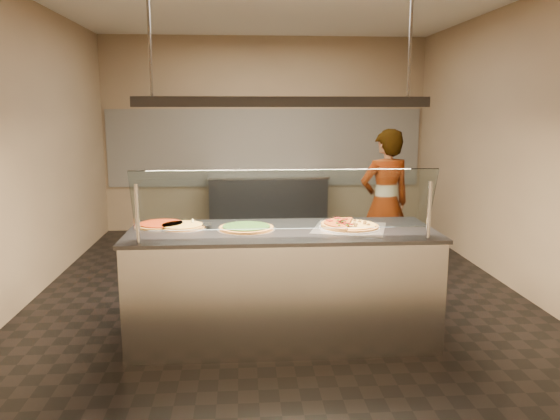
{
  "coord_description": "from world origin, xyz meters",
  "views": [
    {
      "loc": [
        -0.37,
        -5.62,
        1.89
      ],
      "look_at": [
        -0.04,
        -0.9,
        1.02
      ],
      "focal_mm": 35.0,
      "sensor_mm": 36.0,
      "label": 1
    }
  ],
  "objects": [
    {
      "name": "prep_table",
      "position": [
        0.01,
        2.55,
        0.47
      ],
      "size": [
        1.77,
        0.74,
        0.93
      ],
      "color": "#39393E",
      "rests_on": "ground"
    },
    {
      "name": "pizza_spinach",
      "position": [
        -0.34,
        -1.28,
        0.95
      ],
      "size": [
        0.47,
        0.47,
        0.03
      ],
      "color": "silver",
      "rests_on": "serving_counter"
    },
    {
      "name": "perforated_tray",
      "position": [
        0.5,
        -1.29,
        0.94
      ],
      "size": [
        0.71,
        0.71,
        0.01
      ],
      "color": "silver",
      "rests_on": "serving_counter"
    },
    {
      "name": "worker",
      "position": [
        1.25,
        0.39,
        0.84
      ],
      "size": [
        0.69,
        0.54,
        1.68
      ],
      "primitive_type": "imported",
      "rotation": [
        0.0,
        0.0,
        3.39
      ],
      "color": "#3D3946",
      "rests_on": "ground"
    },
    {
      "name": "half_pizza_pepperoni",
      "position": [
        0.39,
        -1.29,
        0.96
      ],
      "size": [
        0.36,
        0.52,
        0.05
      ],
      "color": "brown",
      "rests_on": "perforated_tray"
    },
    {
      "name": "tile_band",
      "position": [
        0.0,
        2.98,
        1.3
      ],
      "size": [
        4.9,
        0.02,
        1.2
      ],
      "primitive_type": "cube",
      "color": "silver",
      "rests_on": "wall_back"
    },
    {
      "name": "wall_right",
      "position": [
        2.51,
        0.0,
        1.5
      ],
      "size": [
        0.02,
        6.0,
        3.0
      ],
      "primitive_type": "cube",
      "color": "tan",
      "rests_on": "ground"
    },
    {
      "name": "half_pizza_sausage",
      "position": [
        0.62,
        -1.29,
        0.96
      ],
      "size": [
        0.36,
        0.52,
        0.04
      ],
      "color": "brown",
      "rests_on": "perforated_tray"
    },
    {
      "name": "lamp_rod_right",
      "position": [
        0.95,
        -1.3,
        2.5
      ],
      "size": [
        0.02,
        0.02,
        1.01
      ],
      "primitive_type": "cylinder",
      "color": "#B7B7BC",
      "rests_on": "ceiling"
    },
    {
      "name": "pizza_cheese",
      "position": [
        -0.87,
        -1.17,
        0.94
      ],
      "size": [
        0.41,
        0.41,
        0.03
      ],
      "color": "silver",
      "rests_on": "serving_counter"
    },
    {
      "name": "ground",
      "position": [
        0.0,
        0.0,
        -0.01
      ],
      "size": [
        5.0,
        6.0,
        0.02
      ],
      "primitive_type": "cube",
      "color": "black",
      "rests_on": "ground"
    },
    {
      "name": "sneeze_guard",
      "position": [
        -0.05,
        -1.64,
        1.23
      ],
      "size": [
        2.25,
        0.18,
        0.54
      ],
      "color": "#B7B7BC",
      "rests_on": "serving_counter"
    },
    {
      "name": "serving_counter",
      "position": [
        -0.05,
        -1.3,
        0.47
      ],
      "size": [
        2.49,
        0.94,
        0.93
      ],
      "color": "#B7B7BC",
      "rests_on": "ground"
    },
    {
      "name": "pizza_tomato",
      "position": [
        -1.05,
        -1.1,
        0.94
      ],
      "size": [
        0.44,
        0.44,
        0.03
      ],
      "color": "silver",
      "rests_on": "serving_counter"
    },
    {
      "name": "heat_lamp_housing",
      "position": [
        -0.05,
        -1.3,
        1.95
      ],
      "size": [
        2.3,
        0.18,
        0.08
      ],
      "primitive_type": "cube",
      "color": "#39393E",
      "rests_on": "ceiling"
    },
    {
      "name": "lamp_rod_left",
      "position": [
        -1.05,
        -1.3,
        2.5
      ],
      "size": [
        0.02,
        0.02,
        1.01
      ],
      "primitive_type": "cylinder",
      "color": "#B7B7BC",
      "rests_on": "ceiling"
    },
    {
      "name": "pizza_spatula",
      "position": [
        -0.75,
        -1.1,
        0.96
      ],
      "size": [
        0.19,
        0.23,
        0.02
      ],
      "color": "#B7B7BC",
      "rests_on": "pizza_spinach"
    },
    {
      "name": "wall_front",
      "position": [
        0.0,
        -3.01,
        1.5
      ],
      "size": [
        5.0,
        0.02,
        3.0
      ],
      "primitive_type": "cube",
      "color": "tan",
      "rests_on": "ground"
    },
    {
      "name": "wall_back",
      "position": [
        0.0,
        3.01,
        1.5
      ],
      "size": [
        5.0,
        0.02,
        3.0
      ],
      "primitive_type": "cube",
      "color": "tan",
      "rests_on": "ground"
    },
    {
      "name": "wall_left",
      "position": [
        -2.51,
        0.0,
        1.5
      ],
      "size": [
        0.02,
        6.0,
        3.0
      ],
      "primitive_type": "cube",
      "color": "tan",
      "rests_on": "ground"
    }
  ]
}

